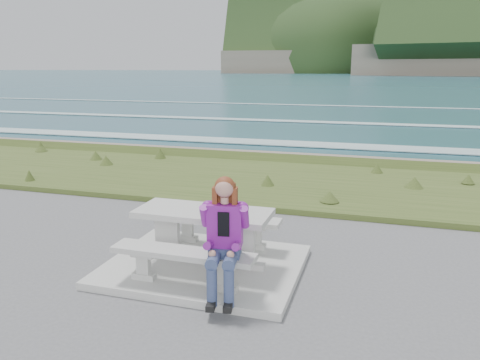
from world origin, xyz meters
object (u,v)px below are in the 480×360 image
object	(u,v)px
picnic_table	(204,222)
bench_landward	(183,258)
seated_woman	(223,255)
bench_seaward	(221,222)

from	to	relation	value
picnic_table	bench_landward	size ratio (longest dim) A/B	1.00
bench_landward	picnic_table	bearing A→B (deg)	90.00
seated_woman	bench_seaward	bearing A→B (deg)	99.81
seated_woman	picnic_table	bearing A→B (deg)	113.77
picnic_table	bench_seaward	distance (m)	0.74
bench_landward	seated_woman	xyz separation A→B (m)	(0.57, -0.13, 0.17)
picnic_table	bench_seaward	size ratio (longest dim) A/B	1.00
picnic_table	bench_seaward	world-z (taller)	picnic_table
bench_seaward	seated_woman	xyz separation A→B (m)	(0.57, -1.53, 0.17)
bench_landward	seated_woman	world-z (taller)	seated_woman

